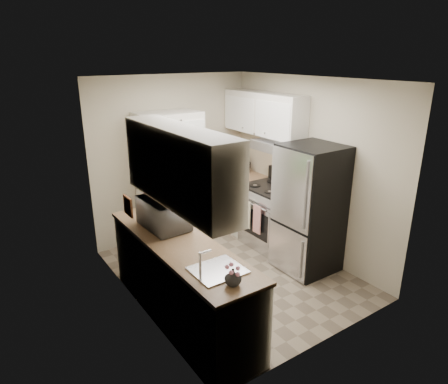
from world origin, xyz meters
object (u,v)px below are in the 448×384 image
Objects in this scene: electric_range at (270,215)px; toaster_oven at (240,166)px; refrigerator at (309,209)px; microwave at (164,213)px; wine_bottle at (150,207)px; pantry_cabinet at (171,180)px.

electric_range reaches higher than toaster_oven.
refrigerator is 1.76m from toaster_oven.
refrigerator is at bearing -92.48° from electric_range.
electric_range is 1.10m from toaster_oven.
microwave is 2.28× the size of wine_bottle.
electric_range is 0.66× the size of refrigerator.
electric_range is (1.17, -0.93, -0.52)m from pantry_cabinet.
pantry_cabinet is at bearing -32.19° from microwave.
pantry_cabinet is 1.52m from microwave.
electric_range is at bearing -79.28° from toaster_oven.
electric_range is at bearing -80.96° from microwave.
toaster_oven is at bearing 0.96° from pantry_cabinet.
toaster_oven is (0.15, 1.75, 0.17)m from refrigerator.
toaster_oven is at bearing -59.26° from microwave.
wine_bottle reaches higher than electric_range.
toaster_oven is at bearing 85.09° from refrigerator.
refrigerator is 5.07× the size of toaster_oven.
pantry_cabinet reaches higher than toaster_oven.
wine_bottle is (-1.95, -0.06, 0.58)m from electric_range.
wine_bottle is at bearing -128.11° from pantry_cabinet.
pantry_cabinet is 1.18× the size of refrigerator.
microwave is at bearing -168.27° from electric_range.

